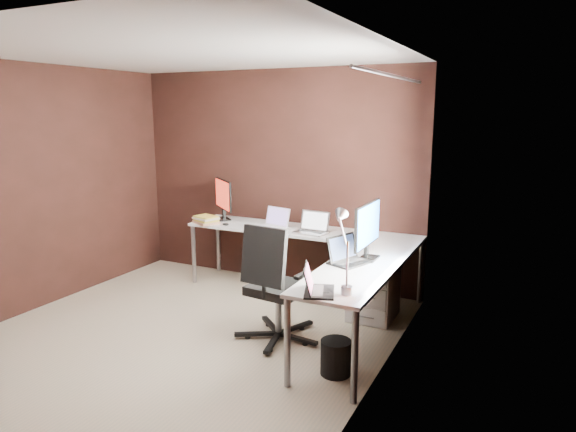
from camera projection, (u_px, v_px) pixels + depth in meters
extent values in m
cube|color=tan|center=(186.00, 334.00, 4.74)|extent=(3.60, 3.60, 0.00)
cube|color=white|center=(175.00, 52.00, 4.24)|extent=(3.60, 3.60, 0.00)
cube|color=black|center=(275.00, 178.00, 6.07)|extent=(3.60, 0.00, 2.50)
cube|color=black|center=(39.00, 188.00, 5.26)|extent=(0.00, 3.60, 2.50)
cube|color=black|center=(381.00, 219.00, 3.72)|extent=(0.00, 3.60, 2.50)
cube|color=white|center=(393.00, 186.00, 3.99)|extent=(0.00, 1.00, 1.30)
cube|color=orange|center=(358.00, 229.00, 3.41)|extent=(0.01, 0.35, 2.00)
cube|color=orange|center=(409.00, 197.00, 4.68)|extent=(0.01, 0.35, 2.00)
cylinder|color=slate|center=(393.00, 76.00, 3.84)|extent=(0.02, 1.90, 0.02)
cube|color=white|center=(301.00, 231.00, 5.71)|extent=(2.65, 0.60, 0.03)
cube|color=white|center=(357.00, 271.00, 4.28)|extent=(0.60, 1.65, 0.03)
cylinder|color=slate|center=(194.00, 254.00, 6.11)|extent=(0.05, 0.05, 0.70)
cylinder|color=slate|center=(218.00, 244.00, 6.57)|extent=(0.05, 0.05, 0.70)
cylinder|color=slate|center=(287.00, 342.00, 3.77)|extent=(0.05, 0.05, 0.70)
cylinder|color=slate|center=(355.00, 357.00, 3.55)|extent=(0.05, 0.05, 0.70)
cylinder|color=slate|center=(421.00, 271.00, 5.46)|extent=(0.05, 0.05, 0.70)
cube|color=white|center=(374.00, 288.00, 5.08)|extent=(0.42, 0.50, 0.60)
cube|color=black|center=(222.00, 219.00, 6.23)|extent=(0.29, 0.28, 0.01)
cube|color=black|center=(224.00, 214.00, 6.23)|extent=(0.06, 0.06, 0.11)
cube|color=black|center=(223.00, 194.00, 6.18)|extent=(0.45, 0.39, 0.36)
cube|color=red|center=(222.00, 194.00, 6.17)|extent=(0.41, 0.35, 0.33)
cube|color=black|center=(368.00, 258.00, 4.56)|extent=(0.15, 0.24, 0.01)
cube|color=black|center=(366.00, 251.00, 4.56)|extent=(0.03, 0.05, 0.11)
cube|color=black|center=(367.00, 224.00, 4.51)|extent=(0.03, 0.62, 0.38)
cube|color=blue|center=(369.00, 225.00, 4.50)|extent=(0.01, 0.59, 0.35)
cube|color=white|center=(273.00, 227.00, 5.79)|extent=(0.37, 0.30, 0.02)
cube|color=white|center=(278.00, 216.00, 5.83)|extent=(0.33, 0.14, 0.21)
cube|color=#7D64AB|center=(277.00, 216.00, 5.83)|extent=(0.29, 0.11, 0.18)
cube|color=silver|center=(311.00, 232.00, 5.53)|extent=(0.36, 0.27, 0.02)
cube|color=silver|center=(315.00, 221.00, 5.58)|extent=(0.35, 0.09, 0.21)
cube|color=silver|center=(315.00, 221.00, 5.58)|extent=(0.30, 0.08, 0.18)
cube|color=black|center=(350.00, 262.00, 4.43)|extent=(0.36, 0.42, 0.02)
cube|color=black|center=(342.00, 247.00, 4.48)|extent=(0.19, 0.35, 0.22)
cube|color=#1A233B|center=(343.00, 247.00, 4.47)|extent=(0.16, 0.31, 0.19)
cube|color=black|center=(319.00, 292.00, 3.71)|extent=(0.30, 0.36, 0.02)
cube|color=black|center=(308.00, 278.00, 3.70)|extent=(0.16, 0.30, 0.19)
cube|color=#C05684|center=(309.00, 278.00, 3.70)|extent=(0.13, 0.27, 0.16)
cube|color=tan|center=(206.00, 222.00, 6.02)|extent=(0.35, 0.33, 0.03)
cube|color=gold|center=(206.00, 220.00, 6.01)|extent=(0.32, 0.29, 0.02)
cube|color=beige|center=(206.00, 218.00, 6.01)|extent=(0.32, 0.29, 0.02)
cube|color=gold|center=(206.00, 217.00, 6.00)|extent=(0.29, 0.25, 0.02)
ellipsoid|color=black|center=(226.00, 224.00, 5.90)|extent=(0.10, 0.08, 0.03)
ellipsoid|color=black|center=(349.00, 236.00, 5.36)|extent=(0.10, 0.08, 0.03)
cylinder|color=slate|center=(347.00, 290.00, 3.68)|extent=(0.08, 0.08, 0.06)
cylinder|color=slate|center=(347.00, 264.00, 3.64)|extent=(0.02, 0.02, 0.33)
cylinder|color=slate|center=(343.00, 231.00, 3.64)|extent=(0.02, 0.18, 0.25)
cone|color=slate|center=(340.00, 217.00, 3.70)|extent=(0.10, 0.13, 0.14)
cylinder|color=slate|center=(278.00, 312.00, 4.62)|extent=(0.06, 0.06, 0.38)
cube|color=black|center=(278.00, 288.00, 4.57)|extent=(0.51, 0.51, 0.08)
cube|color=black|center=(264.00, 256.00, 4.32)|extent=(0.43, 0.16, 0.50)
cylinder|color=black|center=(336.00, 357.00, 3.99)|extent=(0.29, 0.29, 0.28)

